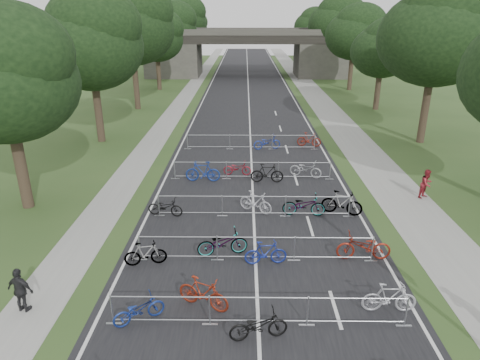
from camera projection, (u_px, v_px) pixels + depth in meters
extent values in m
cube|color=black|center=(248.00, 92.00, 53.40)|extent=(11.00, 140.00, 0.01)
cube|color=gray|center=(312.00, 92.00, 53.32)|extent=(3.00, 140.00, 0.01)
cube|color=gray|center=(189.00, 92.00, 53.48)|extent=(2.00, 140.00, 0.01)
cube|color=silver|center=(248.00, 92.00, 53.41)|extent=(0.12, 140.00, 0.00)
cube|color=#403E39|center=(174.00, 59.00, 66.58)|extent=(8.00, 8.00, 5.00)
cube|color=#403E39|center=(322.00, 60.00, 66.34)|extent=(8.00, 8.00, 5.00)
cube|color=black|center=(248.00, 39.00, 65.33)|extent=(30.00, 8.00, 1.20)
cube|color=#403E39|center=(248.00, 33.00, 61.43)|extent=(30.00, 0.40, 0.90)
cube|color=#403E39|center=(248.00, 31.00, 68.51)|extent=(30.00, 0.40, 0.90)
cylinder|color=#33261C|center=(21.00, 168.00, 21.10)|extent=(0.56, 0.56, 4.20)
ellipsoid|color=black|center=(4.00, 83.00, 19.60)|extent=(6.72, 6.72, 5.51)
sphere|color=black|center=(6.00, 54.00, 18.64)|extent=(5.38, 5.38, 5.38)
sphere|color=black|center=(3.00, 100.00, 20.38)|extent=(4.37, 4.37, 4.37)
cylinder|color=#33261C|center=(98.00, 111.00, 32.18)|extent=(0.56, 0.56, 4.72)
ellipsoid|color=black|center=(90.00, 47.00, 30.49)|extent=(7.56, 7.56, 6.20)
sphere|color=black|center=(94.00, 24.00, 29.47)|extent=(6.05, 6.05, 6.05)
sphere|color=black|center=(88.00, 60.00, 31.31)|extent=(4.91, 4.91, 4.91)
cylinder|color=#33261C|center=(425.00, 109.00, 31.85)|extent=(0.56, 0.56, 5.11)
ellipsoid|color=black|center=(436.00, 38.00, 30.03)|extent=(8.18, 8.18, 6.70)
sphere|color=black|center=(452.00, 14.00, 28.96)|extent=(6.54, 6.54, 6.54)
sphere|color=black|center=(424.00, 53.00, 30.87)|extent=(5.31, 5.31, 5.31)
cylinder|color=#33261C|center=(136.00, 83.00, 43.26)|extent=(0.56, 0.56, 5.25)
ellipsoid|color=black|center=(131.00, 29.00, 41.38)|extent=(8.40, 8.40, 6.89)
sphere|color=black|center=(135.00, 11.00, 40.30)|extent=(6.72, 6.72, 6.72)
sphere|color=black|center=(128.00, 40.00, 42.24)|extent=(5.46, 5.46, 5.46)
cylinder|color=#33261C|center=(378.00, 90.00, 43.26)|extent=(0.56, 0.56, 3.85)
ellipsoid|color=black|center=(382.00, 52.00, 41.88)|extent=(6.16, 6.16, 5.05)
sphere|color=black|center=(391.00, 39.00, 40.96)|extent=(4.93, 4.93, 4.93)
sphere|color=black|center=(375.00, 59.00, 42.63)|extent=(4.00, 4.00, 4.00)
cylinder|color=#33261C|center=(159.00, 73.00, 54.62)|extent=(0.56, 0.56, 4.20)
ellipsoid|color=black|center=(156.00, 39.00, 53.12)|extent=(6.72, 6.72, 5.51)
sphere|color=black|center=(160.00, 28.00, 52.16)|extent=(5.38, 5.38, 5.38)
sphere|color=black|center=(154.00, 46.00, 53.90)|extent=(4.37, 4.37, 4.37)
cylinder|color=#33261C|center=(351.00, 72.00, 54.32)|extent=(0.56, 0.56, 4.48)
ellipsoid|color=black|center=(354.00, 36.00, 52.72)|extent=(7.17, 7.17, 5.88)
sphere|color=black|center=(361.00, 23.00, 51.72)|extent=(5.73, 5.73, 5.73)
sphere|color=black|center=(348.00, 43.00, 53.51)|extent=(4.66, 4.66, 4.66)
cylinder|color=#33261C|center=(173.00, 61.00, 65.70)|extent=(0.56, 0.56, 4.72)
ellipsoid|color=black|center=(171.00, 29.00, 64.01)|extent=(7.56, 7.56, 6.20)
sphere|color=black|center=(174.00, 18.00, 62.99)|extent=(6.05, 6.05, 6.05)
sphere|color=black|center=(169.00, 36.00, 64.83)|extent=(4.91, 4.91, 4.91)
cylinder|color=#33261C|center=(333.00, 60.00, 65.38)|extent=(0.56, 0.56, 5.11)
ellipsoid|color=black|center=(335.00, 25.00, 63.55)|extent=(8.18, 8.18, 6.70)
sphere|color=black|center=(341.00, 13.00, 62.48)|extent=(6.54, 6.54, 6.54)
sphere|color=black|center=(331.00, 32.00, 64.39)|extent=(5.31, 5.31, 5.31)
cylinder|color=#33261C|center=(184.00, 52.00, 76.78)|extent=(0.56, 0.56, 5.25)
ellipsoid|color=black|center=(182.00, 22.00, 74.91)|extent=(8.40, 8.40, 6.89)
sphere|color=black|center=(185.00, 12.00, 73.82)|extent=(6.72, 6.72, 6.72)
sphere|color=black|center=(180.00, 28.00, 75.76)|extent=(5.46, 5.46, 5.46)
cylinder|color=#33261C|center=(320.00, 57.00, 76.78)|extent=(0.56, 0.56, 3.85)
ellipsoid|color=black|center=(321.00, 35.00, 75.40)|extent=(6.16, 6.16, 5.05)
sphere|color=black|center=(326.00, 27.00, 74.48)|extent=(4.93, 4.93, 4.93)
sphere|color=black|center=(318.00, 39.00, 76.16)|extent=(4.00, 4.00, 4.00)
cylinder|color=#33261C|center=(192.00, 50.00, 88.15)|extent=(0.56, 0.56, 4.20)
ellipsoid|color=black|center=(191.00, 29.00, 86.65)|extent=(6.72, 6.72, 5.51)
sphere|color=black|center=(193.00, 22.00, 85.68)|extent=(5.38, 5.38, 5.38)
sphere|color=black|center=(189.00, 33.00, 87.42)|extent=(4.37, 4.37, 4.37)
cylinder|color=#33261C|center=(310.00, 50.00, 87.84)|extent=(0.56, 0.56, 4.48)
ellipsoid|color=black|center=(312.00, 27.00, 86.24)|extent=(7.17, 7.17, 5.88)
sphere|color=black|center=(315.00, 19.00, 85.25)|extent=(5.73, 5.73, 5.73)
sphere|color=black|center=(309.00, 31.00, 87.04)|extent=(4.66, 4.66, 4.66)
cylinder|color=#A9ACB2|center=(259.00, 298.00, 13.17)|extent=(9.20, 0.04, 0.04)
cylinder|color=#A9ACB2|center=(258.00, 320.00, 13.48)|extent=(9.20, 0.04, 0.04)
cylinder|color=#A9ACB2|center=(112.00, 310.00, 13.40)|extent=(0.05, 0.05, 1.10)
cube|color=#A9ACB2|center=(114.00, 324.00, 13.59)|extent=(0.50, 0.08, 0.03)
cylinder|color=#A9ACB2|center=(210.00, 311.00, 13.37)|extent=(0.05, 0.05, 1.10)
cube|color=#A9ACB2|center=(210.00, 324.00, 13.56)|extent=(0.50, 0.08, 0.03)
cylinder|color=#A9ACB2|center=(308.00, 311.00, 13.33)|extent=(0.05, 0.05, 1.10)
cube|color=#A9ACB2|center=(307.00, 325.00, 13.53)|extent=(0.50, 0.08, 0.03)
cylinder|color=#A9ACB2|center=(406.00, 312.00, 13.30)|extent=(0.05, 0.05, 1.10)
cube|color=#A9ACB2|center=(404.00, 326.00, 13.50)|extent=(0.50, 0.08, 0.03)
cylinder|color=#A9ACB2|center=(256.00, 237.00, 16.71)|extent=(9.20, 0.04, 0.04)
cylinder|color=#A9ACB2|center=(256.00, 257.00, 17.02)|extent=(9.20, 0.04, 0.04)
cylinder|color=#A9ACB2|center=(140.00, 248.00, 16.94)|extent=(0.05, 0.05, 1.10)
cube|color=#A9ACB2|center=(141.00, 259.00, 17.13)|extent=(0.50, 0.08, 0.03)
cylinder|color=#A9ACB2|center=(217.00, 248.00, 16.90)|extent=(0.05, 0.05, 1.10)
cube|color=#A9ACB2|center=(217.00, 260.00, 17.10)|extent=(0.50, 0.08, 0.03)
cylinder|color=#A9ACB2|center=(295.00, 249.00, 16.87)|extent=(0.05, 0.05, 1.10)
cube|color=#A9ACB2|center=(294.00, 260.00, 17.07)|extent=(0.50, 0.08, 0.03)
cylinder|color=#A9ACB2|center=(372.00, 249.00, 16.84)|extent=(0.05, 0.05, 1.10)
cube|color=#A9ACB2|center=(371.00, 261.00, 17.04)|extent=(0.50, 0.08, 0.03)
cylinder|color=#A9ACB2|center=(254.00, 196.00, 20.43)|extent=(9.20, 0.04, 0.04)
cylinder|color=#A9ACB2|center=(254.00, 213.00, 20.75)|extent=(9.20, 0.04, 0.04)
cylinder|color=#A9ACB2|center=(159.00, 205.00, 20.66)|extent=(0.05, 0.05, 1.10)
cube|color=#A9ACB2|center=(160.00, 215.00, 20.86)|extent=(0.50, 0.08, 0.03)
cylinder|color=#A9ACB2|center=(222.00, 206.00, 20.63)|extent=(0.05, 0.05, 1.10)
cube|color=#A9ACB2|center=(222.00, 216.00, 20.82)|extent=(0.50, 0.08, 0.03)
cylinder|color=#A9ACB2|center=(286.00, 206.00, 20.60)|extent=(0.05, 0.05, 1.10)
cube|color=#A9ACB2|center=(285.00, 216.00, 20.79)|extent=(0.50, 0.08, 0.03)
cylinder|color=#A9ACB2|center=(349.00, 206.00, 20.57)|extent=(0.05, 0.05, 1.10)
cube|color=#A9ACB2|center=(348.00, 216.00, 20.76)|extent=(0.50, 0.08, 0.03)
cylinder|color=#A9ACB2|center=(252.00, 162.00, 25.09)|extent=(9.20, 0.04, 0.04)
cylinder|color=#A9ACB2|center=(252.00, 176.00, 25.40)|extent=(9.20, 0.04, 0.04)
cylinder|color=#A9ACB2|center=(175.00, 170.00, 25.32)|extent=(0.05, 0.05, 1.10)
cube|color=#A9ACB2|center=(175.00, 179.00, 25.51)|extent=(0.50, 0.08, 0.03)
cylinder|color=#A9ACB2|center=(226.00, 170.00, 25.29)|extent=(0.05, 0.05, 1.10)
cube|color=#A9ACB2|center=(226.00, 179.00, 25.48)|extent=(0.50, 0.08, 0.03)
cylinder|color=#A9ACB2|center=(278.00, 171.00, 25.25)|extent=(0.05, 0.05, 1.10)
cube|color=#A9ACB2|center=(278.00, 179.00, 25.45)|extent=(0.50, 0.08, 0.03)
cylinder|color=#A9ACB2|center=(330.00, 171.00, 25.22)|extent=(0.05, 0.05, 1.10)
cube|color=#A9ACB2|center=(329.00, 179.00, 25.42)|extent=(0.50, 0.08, 0.03)
cylinder|color=#A9ACB2|center=(251.00, 135.00, 30.67)|extent=(9.20, 0.04, 0.04)
cylinder|color=#A9ACB2|center=(251.00, 147.00, 30.99)|extent=(9.20, 0.04, 0.04)
cylinder|color=#A9ACB2|center=(187.00, 142.00, 30.90)|extent=(0.05, 0.05, 1.10)
cube|color=#A9ACB2|center=(188.00, 149.00, 31.10)|extent=(0.50, 0.08, 0.03)
cylinder|color=#A9ACB2|center=(230.00, 142.00, 30.87)|extent=(0.05, 0.05, 1.10)
cube|color=#A9ACB2|center=(230.00, 149.00, 31.07)|extent=(0.50, 0.08, 0.03)
cylinder|color=#A9ACB2|center=(272.00, 142.00, 30.84)|extent=(0.05, 0.05, 1.10)
cube|color=#A9ACB2|center=(272.00, 149.00, 31.04)|extent=(0.50, 0.08, 0.03)
cylinder|color=#A9ACB2|center=(315.00, 142.00, 30.81)|extent=(0.05, 0.05, 1.10)
cube|color=#A9ACB2|center=(314.00, 149.00, 31.00)|extent=(0.50, 0.08, 0.03)
imported|color=navy|center=(139.00, 310.00, 13.56)|extent=(1.75, 1.36, 0.89)
imported|color=maroon|center=(203.00, 293.00, 14.16)|extent=(1.94, 1.30, 1.14)
imported|color=black|center=(258.00, 326.00, 12.83)|extent=(1.89, 0.97, 0.95)
imported|color=#B8B8C0|center=(389.00, 298.00, 13.97)|extent=(1.80, 0.53, 1.08)
imported|color=#A9ACB2|center=(145.00, 254.00, 16.62)|extent=(1.71, 0.78, 0.99)
imported|color=#A9ACB2|center=(222.00, 243.00, 17.30)|extent=(2.18, 1.15, 1.09)
imported|color=navy|center=(266.00, 253.00, 16.66)|extent=(1.71, 0.63, 1.01)
imported|color=maroon|center=(364.00, 247.00, 16.96)|extent=(2.17, 0.77, 1.13)
imported|color=black|center=(165.00, 207.00, 20.72)|extent=(1.82, 0.90, 0.91)
imported|color=#B8B8C0|center=(256.00, 202.00, 21.04)|extent=(1.81, 1.38, 1.09)
imported|color=#A9ACB2|center=(304.00, 205.00, 20.69)|extent=(2.12, 0.86, 1.09)
imported|color=#A9ACB2|center=(342.00, 203.00, 20.82)|extent=(2.07, 1.18, 1.20)
imported|color=navy|center=(203.00, 172.00, 24.90)|extent=(2.06, 0.66, 1.22)
imported|color=maroon|center=(237.00, 168.00, 25.94)|extent=(1.72, 0.69, 0.89)
imported|color=black|center=(267.00, 173.00, 24.76)|extent=(1.92, 0.59, 1.14)
imported|color=#9B9CA2|center=(306.00, 169.00, 25.62)|extent=(2.05, 1.36, 1.02)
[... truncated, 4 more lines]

